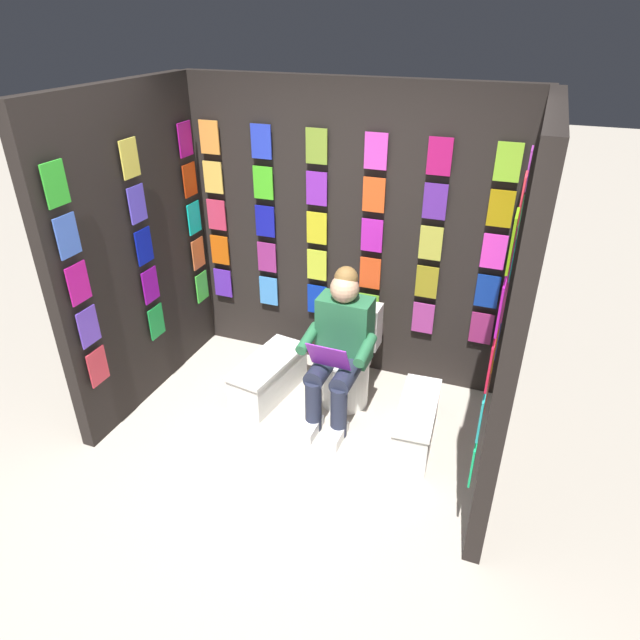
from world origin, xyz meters
TOP-DOWN VIEW (x-y plane):
  - ground_plane at (0.00, 0.00)m, footprint 30.00×30.00m
  - display_wall_back at (-0.00, -1.75)m, footprint 2.73×0.14m
  - display_wall_left at (-1.36, -0.85)m, footprint 0.14×1.71m
  - display_wall_right at (1.36, -0.85)m, footprint 0.14×1.71m
  - toilet at (-0.20, -1.25)m, footprint 0.41×0.56m
  - person_reading at (-0.20, -1.03)m, footprint 0.53×0.69m
  - comic_longbox_near at (0.41, -1.04)m, footprint 0.42×0.79m
  - comic_longbox_far at (-0.84, -0.88)m, footprint 0.31×0.74m

SIDE VIEW (x-z plane):
  - ground_plane at x=0.00m, z-range 0.00..0.00m
  - comic_longbox_near at x=0.41m, z-range 0.00..0.33m
  - comic_longbox_far at x=-0.84m, z-range 0.00..0.35m
  - toilet at x=-0.20m, z-range -0.06..0.71m
  - person_reading at x=-0.20m, z-range 0.00..1.20m
  - display_wall_left at x=-1.36m, z-range 0.00..2.37m
  - display_wall_right at x=1.36m, z-range 0.00..2.37m
  - display_wall_back at x=0.00m, z-range 0.00..2.37m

